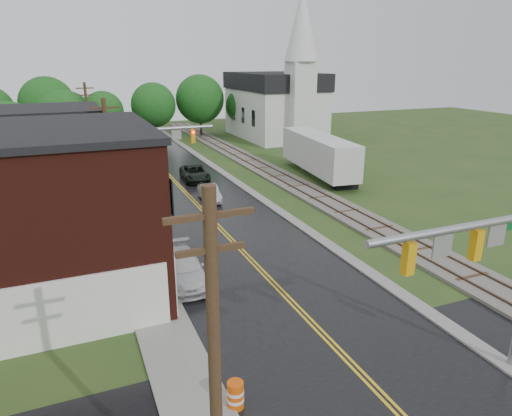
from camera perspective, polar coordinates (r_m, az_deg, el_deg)
main_road at (r=40.56m, az=-8.69°, el=1.79°), size 10.00×90.00×0.02m
cross_road at (r=17.52m, az=16.64°, el=-22.66°), size 60.00×9.00×0.02m
curb_right at (r=46.65m, az=-3.77°, el=4.11°), size 0.80×70.00×0.12m
sidewalk_left at (r=34.87m, az=-16.55°, el=-1.49°), size 2.40×50.00×0.12m
yellow_house at (r=34.87m, az=-25.05°, el=3.05°), size 8.00×7.00×6.40m
darkred_building at (r=43.84m, az=-23.30°, el=4.71°), size 7.00×6.00×4.40m
church at (r=68.38m, az=2.78°, el=13.52°), size 10.40×18.40×20.00m
railroad at (r=48.26m, az=1.42°, el=4.74°), size 3.20×80.00×0.30m
traffic_signal_near at (r=17.20m, az=27.24°, el=-5.38°), size 7.34×0.30×7.20m
traffic_signal_far at (r=35.89m, az=-13.28°, el=7.56°), size 7.34×0.43×7.20m
utility_pole_a at (r=10.48m, az=-5.13°, el=-20.34°), size 1.80×0.28×9.00m
utility_pole_b at (r=30.68m, az=-17.78°, el=4.96°), size 1.80×0.28×9.00m
utility_pole_c at (r=52.35m, az=-20.17°, el=9.85°), size 1.80×0.28×9.00m
tree_left_c at (r=48.49m, az=-28.23°, el=7.99°), size 6.00×6.00×7.65m
tree_left_e at (r=54.17m, az=-22.48°, el=9.93°), size 6.40×6.40×8.16m
suv_dark at (r=44.78m, az=-7.66°, el=4.32°), size 2.72×5.25×1.41m
sedan_silver at (r=38.10m, az=-5.85°, el=1.85°), size 1.71×4.03×1.29m
pickup_white at (r=24.55m, az=-9.19°, el=-7.43°), size 2.37×5.28×1.50m
semi_trailer at (r=45.95m, az=7.86°, el=6.85°), size 4.38×13.45×4.10m
construction_barrel at (r=16.55m, az=-2.58°, el=-22.33°), size 0.63×0.63×1.01m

